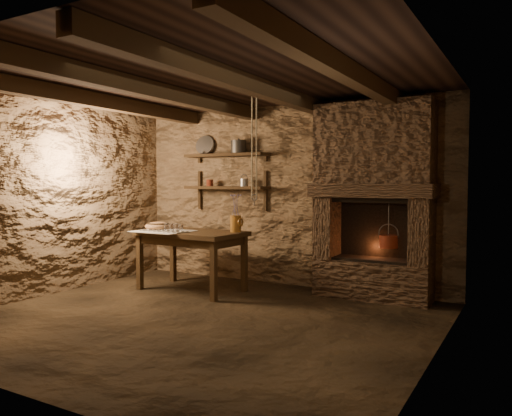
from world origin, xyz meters
The scene contains 25 objects.
floor centered at (0.00, 0.00, 0.00)m, with size 4.50×4.50×0.00m, color black.
back_wall centered at (0.00, 2.00, 1.20)m, with size 4.50×0.04×2.40m, color #4F3925.
front_wall centered at (0.00, -2.00, 1.20)m, with size 4.50×0.04×2.40m, color #4F3925.
left_wall centered at (-2.25, 0.00, 1.20)m, with size 0.04×4.00×2.40m, color #4F3925.
right_wall centered at (2.25, 0.00, 1.20)m, with size 0.04×4.00×2.40m, color #4F3925.
ceiling centered at (0.00, 0.00, 2.40)m, with size 4.50×4.00×0.04m, color black.
beam_far_left centered at (-1.50, 0.00, 2.31)m, with size 0.14×3.95×0.16m, color black.
beam_mid_left centered at (-0.50, 0.00, 2.31)m, with size 0.14×3.95×0.16m, color black.
beam_mid_right centered at (0.50, 0.00, 2.31)m, with size 0.14×3.95×0.16m, color black.
beam_far_right centered at (1.50, 0.00, 2.31)m, with size 0.14×3.95×0.16m, color black.
shelf_lower centered at (-0.85, 1.84, 1.30)m, with size 1.25×0.30×0.04m, color black.
shelf_upper centered at (-0.85, 1.84, 1.75)m, with size 1.25×0.30×0.04m, color black.
hearth centered at (1.25, 1.77, 1.23)m, with size 1.43×0.51×2.30m.
work_table centered at (-0.87, 1.06, 0.41)m, with size 1.37×0.83×0.76m.
linen_cloth centered at (-1.15, 0.84, 0.76)m, with size 0.68×0.55×0.01m, color silver.
pewter_cutlery_row centered at (-1.15, 0.82, 0.77)m, with size 0.57×0.22×0.01m, color gray, non-canonical shape.
drinking_glasses centered at (-1.13, 0.97, 0.81)m, with size 0.22×0.07×0.09m, color white, non-canonical shape.
stoneware_jug centered at (-0.31, 1.23, 0.96)m, with size 0.17×0.17×0.48m.
wooden_bowl centered at (-1.40, 1.03, 0.80)m, with size 0.34×0.34×0.12m, color olive.
iron_stockpot centered at (-0.65, 1.84, 1.85)m, with size 0.21×0.21×0.16m, color #2F2D2A.
tin_pan centered at (-1.28, 1.94, 1.91)m, with size 0.28×0.28×0.04m, color gray.
small_kettle centered at (-0.56, 1.84, 1.37)m, with size 0.15×0.11×0.16m, color gray, non-canonical shape.
rusty_tin centered at (-1.13, 1.84, 1.37)m, with size 0.09×0.09×0.09m, color #541C10.
red_pot centered at (1.45, 1.72, 0.71)m, with size 0.24×0.24×0.54m.
hanging_ropes centered at (0.05, 1.05, 1.80)m, with size 0.08×0.08×1.20m, color tan, non-canonical shape.
Camera 1 is at (2.94, -4.00, 1.38)m, focal length 35.00 mm.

